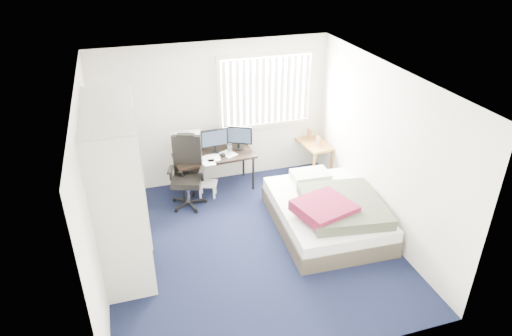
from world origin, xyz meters
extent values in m
plane|color=black|center=(0.00, 0.00, 0.00)|extent=(4.20, 4.20, 0.00)
plane|color=silver|center=(0.00, 2.10, 1.25)|extent=(4.00, 0.00, 4.00)
plane|color=silver|center=(0.00, -2.10, 1.25)|extent=(4.00, 0.00, 4.00)
plane|color=silver|center=(-2.00, 0.00, 1.25)|extent=(0.00, 4.20, 4.20)
plane|color=silver|center=(2.00, 0.00, 1.25)|extent=(0.00, 4.20, 4.20)
plane|color=white|center=(0.00, 0.00, 2.50)|extent=(4.20, 4.20, 0.00)
cube|color=white|center=(0.90, 2.08, 1.60)|extent=(1.60, 0.02, 1.20)
cube|color=beige|center=(0.90, 2.05, 2.23)|extent=(1.72, 0.06, 0.06)
cube|color=beige|center=(0.90, 2.05, 0.97)|extent=(1.72, 0.06, 0.06)
cube|color=white|center=(0.90, 2.02, 1.60)|extent=(1.60, 0.04, 1.16)
cube|color=beige|center=(-1.70, -0.60, 1.10)|extent=(0.60, 0.04, 2.20)
cube|color=beige|center=(-1.70, 1.20, 1.10)|extent=(0.60, 0.04, 2.20)
cube|color=beige|center=(-1.70, 0.30, 2.20)|extent=(0.60, 1.80, 0.04)
cube|color=beige|center=(-1.70, 0.30, 1.82)|extent=(0.56, 1.74, 0.03)
cylinder|color=silver|center=(-1.70, 0.30, 1.70)|extent=(0.03, 1.72, 0.03)
cube|color=#26262B|center=(-1.70, 0.20, 1.25)|extent=(0.38, 1.10, 0.90)
cube|color=beige|center=(-1.38, 0.75, 1.10)|extent=(0.03, 0.90, 2.20)
cube|color=white|center=(-1.70, -0.15, 1.96)|extent=(0.38, 0.30, 0.24)
cube|color=gray|center=(-1.70, 0.35, 1.95)|extent=(0.34, 0.28, 0.22)
cube|color=black|center=(-0.13, 1.73, 0.65)|extent=(1.39, 0.72, 0.04)
cylinder|color=black|center=(-0.72, 1.43, 0.31)|extent=(0.04, 0.04, 0.63)
cylinder|color=black|center=(-0.76, 1.94, 0.31)|extent=(0.04, 0.04, 0.63)
cylinder|color=black|center=(0.51, 1.52, 0.31)|extent=(0.04, 0.04, 0.63)
cylinder|color=black|center=(0.47, 2.03, 0.31)|extent=(0.04, 0.04, 0.63)
cube|color=white|center=(-0.56, 1.81, 0.95)|extent=(0.50, 0.06, 0.36)
cube|color=white|center=(-0.56, 1.81, 0.95)|extent=(0.45, 0.04, 0.31)
cube|color=black|center=(-0.09, 1.84, 0.93)|extent=(0.48, 0.06, 0.32)
cube|color=#1E2838|center=(-0.09, 1.84, 0.93)|extent=(0.43, 0.03, 0.27)
cube|color=black|center=(0.34, 1.83, 0.93)|extent=(0.48, 0.06, 0.32)
cube|color=#1E2838|center=(0.34, 1.83, 0.93)|extent=(0.43, 0.03, 0.27)
cube|color=white|center=(-0.25, 1.63, 0.68)|extent=(0.41, 0.17, 0.02)
cube|color=black|center=(0.02, 1.65, 0.68)|extent=(0.07, 0.10, 0.02)
cylinder|color=silver|center=(0.15, 1.70, 0.75)|extent=(0.08, 0.08, 0.16)
cube|color=white|center=(-0.13, 1.73, 0.67)|extent=(0.32, 0.30, 0.00)
cube|color=black|center=(-0.67, 1.34, 0.06)|extent=(0.71, 0.71, 0.11)
cylinder|color=silver|center=(-0.67, 1.34, 0.25)|extent=(0.06, 0.06, 0.37)
cube|color=black|center=(-0.67, 1.34, 0.47)|extent=(0.59, 0.59, 0.09)
cube|color=black|center=(-0.60, 1.55, 0.84)|extent=(0.47, 0.24, 0.65)
cube|color=black|center=(-0.60, 1.55, 1.12)|extent=(0.30, 0.19, 0.15)
cube|color=black|center=(-0.91, 1.42, 0.66)|extent=(0.14, 0.27, 0.04)
cube|color=black|center=(-0.43, 1.26, 0.66)|extent=(0.14, 0.27, 0.04)
cube|color=white|center=(-0.31, 1.53, 0.25)|extent=(0.39, 0.35, 0.03)
cylinder|color=white|center=(-0.44, 1.48, 0.12)|extent=(0.04, 0.04, 0.24)
cylinder|color=white|center=(-0.39, 1.64, 0.12)|extent=(0.04, 0.04, 0.24)
cylinder|color=white|center=(-0.22, 1.41, 0.12)|extent=(0.04, 0.04, 0.24)
cylinder|color=white|center=(-0.17, 1.57, 0.12)|extent=(0.04, 0.04, 0.24)
cube|color=brown|center=(1.75, 1.85, 0.59)|extent=(0.54, 0.94, 0.04)
cube|color=brown|center=(1.61, 1.43, 0.29)|extent=(0.04, 0.04, 0.57)
cube|color=brown|center=(1.52, 2.23, 0.29)|extent=(0.04, 0.04, 0.57)
cube|color=brown|center=(1.98, 1.47, 0.29)|extent=(0.04, 0.04, 0.57)
cube|color=brown|center=(1.89, 2.27, 0.29)|extent=(0.04, 0.04, 0.57)
cube|color=brown|center=(1.77, 1.65, 0.70)|extent=(0.04, 0.14, 0.18)
cube|color=brown|center=(1.74, 1.98, 0.70)|extent=(0.04, 0.14, 0.18)
cube|color=#423B2F|center=(1.25, 0.13, 0.13)|extent=(1.58, 2.05, 0.26)
cube|color=white|center=(1.25, 0.13, 0.34)|extent=(1.53, 2.01, 0.18)
cube|color=beige|center=(1.28, 0.84, 0.50)|extent=(0.62, 0.43, 0.14)
cube|color=#393B2C|center=(1.39, -0.13, 0.50)|extent=(1.29, 1.38, 0.18)
cube|color=maroon|center=(1.04, -0.22, 0.58)|extent=(0.91, 0.88, 0.16)
cube|color=tan|center=(-1.65, -0.23, 0.15)|extent=(0.48, 0.43, 0.29)
camera|label=1|loc=(-1.49, -5.11, 4.16)|focal=32.00mm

